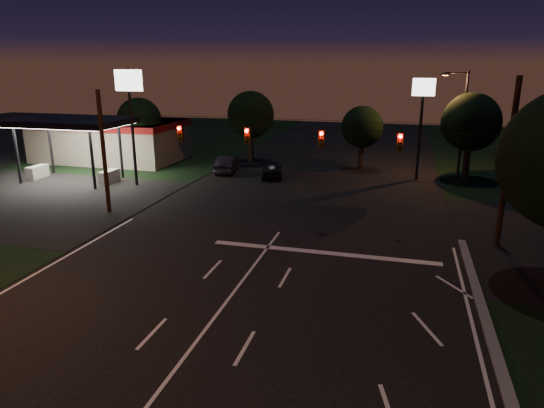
% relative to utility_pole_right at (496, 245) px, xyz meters
% --- Properties ---
extents(ground, '(140.00, 140.00, 0.00)m').
position_rel_utility_pole_right_xyz_m(ground, '(-12.00, -15.00, 0.00)').
color(ground, black).
rests_on(ground, ground).
extents(cross_street_left, '(20.00, 16.00, 0.02)m').
position_rel_utility_pole_right_xyz_m(cross_street_left, '(-32.00, 1.00, 0.00)').
color(cross_street_left, black).
rests_on(cross_street_left, ground).
extents(stop_bar, '(12.00, 0.50, 0.01)m').
position_rel_utility_pole_right_xyz_m(stop_bar, '(-9.00, -3.50, 0.01)').
color(stop_bar, silver).
rests_on(stop_bar, ground).
extents(utility_pole_right, '(0.30, 0.30, 9.00)m').
position_rel_utility_pole_right_xyz_m(utility_pole_right, '(0.00, 0.00, 0.00)').
color(utility_pole_right, black).
rests_on(utility_pole_right, ground).
extents(utility_pole_left, '(0.28, 0.28, 8.00)m').
position_rel_utility_pole_right_xyz_m(utility_pole_left, '(-24.00, 0.00, 0.00)').
color(utility_pole_left, black).
rests_on(utility_pole_left, ground).
extents(signal_span, '(24.00, 0.40, 1.56)m').
position_rel_utility_pole_right_xyz_m(signal_span, '(-12.00, -0.04, 5.50)').
color(signal_span, black).
rests_on(signal_span, ground).
extents(gas_station, '(14.20, 16.10, 5.25)m').
position_rel_utility_pole_right_xyz_m(gas_station, '(-33.86, 15.39, 2.38)').
color(gas_station, gray).
rests_on(gas_station, ground).
extents(pole_sign_left_near, '(2.20, 0.30, 9.10)m').
position_rel_utility_pole_right_xyz_m(pole_sign_left_near, '(-26.00, 7.00, 6.98)').
color(pole_sign_left_near, black).
rests_on(pole_sign_left_near, ground).
extents(pole_sign_right, '(1.80, 0.30, 8.40)m').
position_rel_utility_pole_right_xyz_m(pole_sign_right, '(-4.00, 15.00, 6.24)').
color(pole_sign_right, black).
rests_on(pole_sign_right, ground).
extents(street_light_right_far, '(2.20, 0.35, 9.00)m').
position_rel_utility_pole_right_xyz_m(street_light_right_far, '(-0.76, 17.00, 5.24)').
color(street_light_right_far, black).
rests_on(street_light_right_far, ground).
extents(tree_far_a, '(4.20, 4.20, 6.42)m').
position_rel_utility_pole_right_xyz_m(tree_far_a, '(-29.98, 15.12, 4.26)').
color(tree_far_a, black).
rests_on(tree_far_a, ground).
extents(tree_far_b, '(4.60, 4.60, 6.98)m').
position_rel_utility_pole_right_xyz_m(tree_far_b, '(-19.98, 19.13, 4.61)').
color(tree_far_b, black).
rests_on(tree_far_b, ground).
extents(tree_far_c, '(3.80, 3.80, 5.86)m').
position_rel_utility_pole_right_xyz_m(tree_far_c, '(-8.98, 18.10, 3.90)').
color(tree_far_c, black).
rests_on(tree_far_c, ground).
extents(tree_far_d, '(4.80, 4.80, 7.30)m').
position_rel_utility_pole_right_xyz_m(tree_far_d, '(0.02, 16.13, 4.83)').
color(tree_far_d, black).
rests_on(tree_far_d, ground).
extents(car_oncoming_a, '(2.82, 4.75, 1.51)m').
position_rel_utility_pole_right_xyz_m(car_oncoming_a, '(-16.16, 12.78, 0.76)').
color(car_oncoming_a, black).
rests_on(car_oncoming_a, ground).
extents(car_oncoming_b, '(2.18, 4.57, 1.44)m').
position_rel_utility_pole_right_xyz_m(car_oncoming_b, '(-20.58, 13.53, 0.72)').
color(car_oncoming_b, black).
rests_on(car_oncoming_b, ground).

